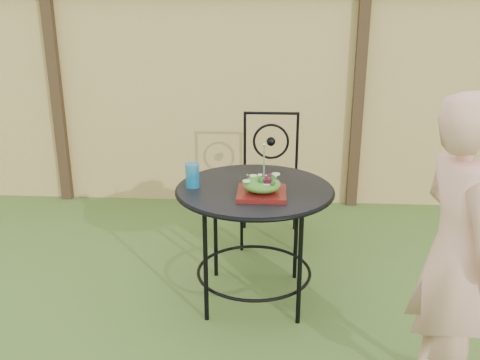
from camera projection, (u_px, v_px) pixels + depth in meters
The scene contains 9 objects.
ground at pixel (160, 345), 2.86m from camera, with size 60.00×60.00×0.00m, color #274D18.
fence at pixel (206, 97), 4.63m from camera, with size 8.00×0.12×1.90m.
patio_table at pixel (255, 210), 3.13m from camera, with size 0.92×0.92×0.72m.
patio_chair at pixel (270, 175), 4.01m from camera, with size 0.46×0.46×0.95m.
diner at pixel (456, 254), 2.32m from camera, with size 0.52×0.34×1.42m, color tan.
salad_plate at pixel (262, 193), 2.96m from camera, with size 0.27×0.27×0.02m, color #3F090B.
salad at pixel (262, 184), 2.95m from camera, with size 0.21×0.21×0.08m, color #235614.
fork at pixel (264, 162), 2.90m from camera, with size 0.01×0.01×0.18m, color silver.
drinking_glass at pixel (192, 175), 3.07m from camera, with size 0.08×0.08×0.14m, color #0B6289.
Camera 1 is at (0.58, -2.39, 1.76)m, focal length 40.00 mm.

